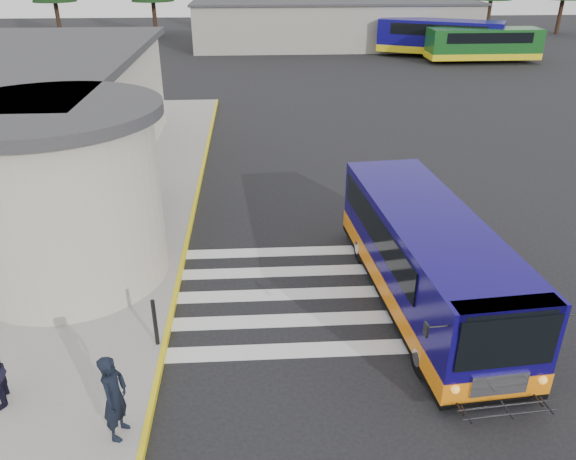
{
  "coord_description": "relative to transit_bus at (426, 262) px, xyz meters",
  "views": [
    {
      "loc": [
        -1.8,
        -13.63,
        8.39
      ],
      "look_at": [
        -1.0,
        -0.5,
        1.81
      ],
      "focal_mm": 35.0,
      "sensor_mm": 36.0,
      "label": 1
    }
  ],
  "objects": [
    {
      "name": "pedestrian_a",
      "position": [
        -7.0,
        -4.28,
        -0.15
      ],
      "size": [
        0.56,
        0.74,
        1.8
      ],
      "primitive_type": "imported",
      "rotation": [
        0.0,
        0.0,
        1.35
      ],
      "color": "black",
      "rests_on": "sidewalk"
    },
    {
      "name": "depot_building",
      "position": [
        3.5,
        43.35,
        0.91
      ],
      "size": [
        26.4,
        8.4,
        4.2
      ],
      "color": "gray",
      "rests_on": "ground"
    },
    {
      "name": "curb_strip",
      "position": [
        -6.55,
        5.35,
        -1.12
      ],
      "size": [
        0.12,
        34.0,
        0.16
      ],
      "primitive_type": "cube",
      "color": "yellow",
      "rests_on": "ground"
    },
    {
      "name": "ground",
      "position": [
        -2.5,
        1.35,
        -1.2
      ],
      "size": [
        140.0,
        140.0,
        0.0
      ],
      "primitive_type": "plane",
      "color": "black",
      "rests_on": "ground"
    },
    {
      "name": "bollard",
      "position": [
        -6.7,
        -1.57,
        -0.45
      ],
      "size": [
        0.1,
        0.1,
        1.2
      ],
      "primitive_type": "cylinder",
      "color": "black",
      "rests_on": "sidewalk"
    },
    {
      "name": "crosswalk",
      "position": [
        -3.0,
        0.55,
        -1.19
      ],
      "size": [
        8.0,
        5.35,
        0.01
      ],
      "color": "silver",
      "rests_on": "ground"
    },
    {
      "name": "station_building",
      "position": [
        -13.35,
        8.26,
        1.37
      ],
      "size": [
        12.7,
        18.7,
        4.8
      ],
      "color": "#B6B09A",
      "rests_on": "ground"
    },
    {
      "name": "far_bus_b",
      "position": [
        14.6,
        34.51,
        0.32
      ],
      "size": [
        9.09,
        2.62,
        2.34
      ],
      "rotation": [
        0.0,
        0.0,
        1.58
      ],
      "color": "#144B19",
      "rests_on": "ground"
    },
    {
      "name": "sidewalk",
      "position": [
        -11.5,
        5.35,
        -1.12
      ],
      "size": [
        10.0,
        34.0,
        0.15
      ],
      "primitive_type": "cube",
      "color": "gray",
      "rests_on": "ground"
    },
    {
      "name": "transit_bus",
      "position": [
        0.0,
        0.0,
        0.0
      ],
      "size": [
        3.45,
        9.05,
        2.51
      ],
      "rotation": [
        0.0,
        0.0,
        0.08
      ],
      "color": "#0F075A",
      "rests_on": "ground"
    },
    {
      "name": "far_bus_a",
      "position": [
        11.77,
        37.27,
        0.53
      ],
      "size": [
        10.53,
        7.09,
        2.66
      ],
      "rotation": [
        0.0,
        0.0,
        1.12
      ],
      "color": "#0D0860",
      "rests_on": "ground"
    }
  ]
}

